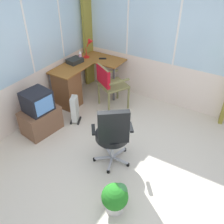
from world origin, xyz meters
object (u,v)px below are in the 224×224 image
at_px(tv_remote, 103,59).
at_px(paper_tray, 75,61).
at_px(desk_lamp, 90,45).
at_px(potted_plant, 115,197).
at_px(spray_bottle, 80,56).
at_px(office_chair, 113,133).
at_px(space_heater, 75,108).
at_px(desk, 70,86).
at_px(wooden_armchair, 108,81).
at_px(tv_on_stand, 40,114).

relative_size(tv_remote, paper_tray, 0.50).
distance_m(desk_lamp, potted_plant, 3.26).
height_order(spray_bottle, potted_plant, spray_bottle).
bearing_deg(tv_remote, desk_lamp, 63.68).
relative_size(tv_remote, office_chair, 0.14).
distance_m(desk_lamp, space_heater, 1.47).
xyz_separation_m(spray_bottle, potted_plant, (-2.11, -2.10, -0.65)).
bearing_deg(desk, tv_remote, -20.39).
height_order(spray_bottle, space_heater, spray_bottle).
bearing_deg(office_chair, wooden_armchair, 34.66).
xyz_separation_m(paper_tray, office_chair, (-1.32, -1.71, -0.21)).
distance_m(tv_remote, space_heater, 1.31).
bearing_deg(desk_lamp, potted_plant, -139.39).
distance_m(tv_remote, office_chair, 2.22).
xyz_separation_m(desk, spray_bottle, (0.47, 0.05, 0.45)).
height_order(tv_remote, spray_bottle, spray_bottle).
bearing_deg(paper_tray, wooden_armchair, -93.87).
bearing_deg(potted_plant, wooden_armchair, 34.35).
height_order(paper_tray, tv_on_stand, paper_tray).
bearing_deg(tv_on_stand, paper_tray, 9.08).
xyz_separation_m(desk, space_heater, (-0.42, -0.45, -0.15)).
bearing_deg(paper_tray, space_heater, -144.41).
relative_size(desk, space_heater, 2.55).
height_order(desk, tv_remote, tv_remote).
bearing_deg(desk, paper_tray, 15.65).
distance_m(tv_remote, paper_tray, 0.59).
bearing_deg(tv_on_stand, potted_plant, -109.23).
xyz_separation_m(office_chair, space_heater, (0.57, 1.17, -0.33)).
height_order(spray_bottle, wooden_armchair, spray_bottle).
bearing_deg(tv_on_stand, space_heater, -30.94).
bearing_deg(wooden_armchair, spray_bottle, 76.18).
distance_m(desk_lamp, paper_tray, 0.48).
relative_size(paper_tray, potted_plant, 0.72).
distance_m(paper_tray, space_heater, 1.07).
bearing_deg(space_heater, desk_lamp, 20.98).
relative_size(paper_tray, wooden_armchair, 0.32).
xyz_separation_m(desk, office_chair, (-0.99, -1.62, 0.18)).
xyz_separation_m(desk_lamp, paper_tray, (-0.42, 0.09, -0.21)).
xyz_separation_m(desk_lamp, potted_plant, (-2.40, -2.06, -0.80)).
bearing_deg(office_chair, tv_remote, 36.83).
bearing_deg(space_heater, desk, 46.49).
bearing_deg(potted_plant, desk, 51.23).
height_order(paper_tray, space_heater, paper_tray).
bearing_deg(office_chair, desk, 58.38).
bearing_deg(wooden_armchair, paper_tray, 86.13).
bearing_deg(potted_plant, paper_tray, 47.34).
relative_size(tv_remote, spray_bottle, 0.69).
bearing_deg(office_chair, paper_tray, 52.24).
xyz_separation_m(desk_lamp, tv_on_stand, (-1.72, -0.12, -0.68)).
xyz_separation_m(wooden_armchair, tv_on_stand, (-1.24, 0.62, -0.25)).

